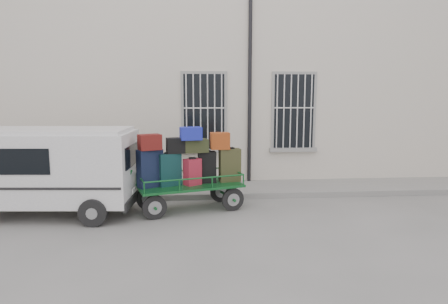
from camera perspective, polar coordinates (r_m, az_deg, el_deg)
name	(u,v)px	position (r m, az deg, el deg)	size (l,w,h in m)	color
ground	(226,215)	(9.33, 0.30, -9.00)	(80.00, 80.00, 0.00)	slate
building	(213,87)	(14.39, -1.59, 9.21)	(24.00, 5.15, 6.00)	beige
sidewalk	(219,189)	(11.43, -0.65, -5.36)	(24.00, 1.70, 0.15)	gray
luggage_cart	(188,168)	(9.51, -5.16, -2.24)	(2.92, 1.75, 2.01)	black
van	(47,166)	(9.95, -24.02, -1.86)	(4.09, 2.06, 2.00)	silver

